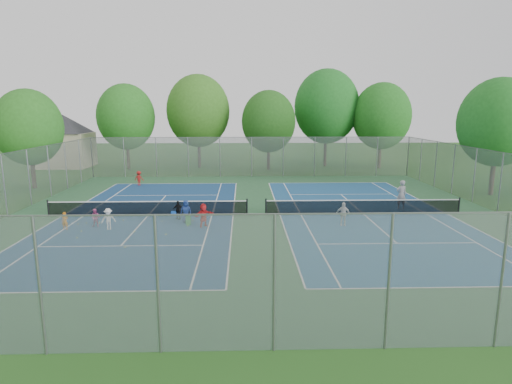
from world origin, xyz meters
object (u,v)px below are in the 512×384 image
net_right (363,207)px  ball_crate (174,213)px  net_left (148,208)px  instructor (401,195)px  ball_hopper (188,220)px

net_right → ball_crate: 12.38m
net_left → instructor: 17.06m
net_left → net_right: bearing=0.0°
net_right → instructor: 3.33m
net_right → ball_crate: (-12.38, 0.02, -0.32)m
instructor → ball_crate: bearing=-2.8°
net_left → instructor: (17.00, 1.35, 0.54)m
net_left → net_right: same height
net_left → ball_crate: size_ratio=40.85×
ball_crate → ball_hopper: bearing=-63.3°
net_left → instructor: instructor is taller
ball_crate → ball_hopper: size_ratio=0.54×
net_right → ball_hopper: net_right is taller
ball_crate → net_left: bearing=-179.2°
net_left → net_right: size_ratio=1.00×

